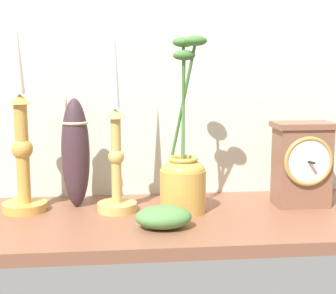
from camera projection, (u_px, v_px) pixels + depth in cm
name	position (u px, v px, depth cm)	size (l,w,h in cm)	color
ground_plane	(210.00, 220.00, 101.27)	(100.00, 36.00, 2.40)	brown
back_wall	(197.00, 53.00, 113.97)	(120.00, 2.00, 65.00)	silver
mantel_clock	(302.00, 163.00, 106.19)	(12.56, 9.82, 17.98)	brown
candlestick_tall_left	(116.00, 155.00, 101.54)	(8.17, 8.17, 40.12)	tan
candlestick_tall_center	(22.00, 150.00, 101.60)	(9.16, 9.16, 39.46)	gold
brass_vase_jar	(183.00, 174.00, 101.79)	(9.43, 9.43, 35.48)	gold
tall_ceramic_vase	(76.00, 152.00, 105.04)	(5.91, 5.91, 23.13)	#3E2931
ivy_sprig	(164.00, 217.00, 92.23)	(10.52, 7.36, 4.23)	#508443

